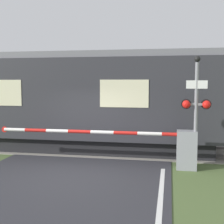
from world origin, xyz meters
name	(u,v)px	position (x,y,z in m)	size (l,w,h in m)	color
ground_plane	(72,174)	(0.00, 0.00, 0.00)	(80.00, 80.00, 0.00)	#4C6033
track_bed	(99,148)	(0.00, 3.55, 0.02)	(36.00, 3.20, 0.13)	gray
train	(21,100)	(-3.34, 3.55, 1.93)	(16.61, 3.17, 3.77)	black
crossing_barrier	(168,146)	(2.72, 1.18, 0.69)	(6.45, 0.44, 1.20)	gray
signal_post	(196,106)	(3.54, 1.07, 1.96)	(0.88, 0.26, 3.44)	gray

